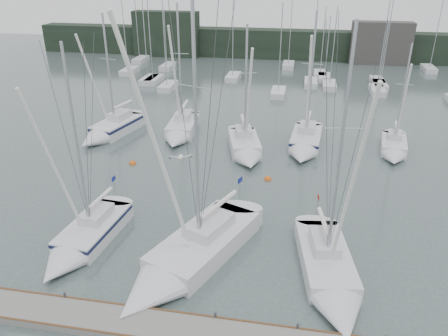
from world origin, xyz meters
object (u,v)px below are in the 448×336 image
object	(u,v)px
sailboat_mid_b	(180,131)
buoy_c	(133,164)
sailboat_mid_a	(109,131)
sailboat_mid_d	(305,145)
sailboat_near_right	(332,281)
sailboat_mid_c	(246,150)
buoy_b	(268,179)
sailboat_mid_e	(394,150)
sailboat_near_left	(81,243)
sailboat_near_center	(180,265)

from	to	relation	value
sailboat_mid_b	buoy_c	distance (m)	7.45
sailboat_mid_a	sailboat_mid_d	distance (m)	19.65
sailboat_near_right	sailboat_mid_c	size ratio (longest dim) A/B	1.21
sailboat_mid_c	sailboat_mid_b	bearing A→B (deg)	139.18
sailboat_mid_c	buoy_b	distance (m)	5.02
buoy_b	sailboat_mid_b	bearing A→B (deg)	140.46
sailboat_near_right	sailboat_mid_d	xyz separation A→B (m)	(-1.71, 19.23, 0.11)
sailboat_mid_a	sailboat_mid_e	xyz separation A→B (m)	(27.75, 0.33, -0.14)
sailboat_near_left	buoy_b	bearing A→B (deg)	53.43
sailboat_near_left	sailboat_mid_d	bearing A→B (deg)	59.23
sailboat_near_center	buoy_c	world-z (taller)	sailboat_near_center
sailboat_mid_a	sailboat_mid_d	size ratio (longest dim) A/B	0.96
sailboat_near_left	sailboat_near_right	size ratio (longest dim) A/B	0.90
sailboat_mid_e	buoy_b	bearing A→B (deg)	-138.92
sailboat_near_left	sailboat_mid_c	bearing A→B (deg)	68.59
sailboat_mid_d	buoy_b	bearing A→B (deg)	-108.75
sailboat_near_right	buoy_b	world-z (taller)	sailboat_near_right
sailboat_near_left	buoy_c	world-z (taller)	sailboat_near_left
sailboat_mid_d	buoy_b	distance (m)	7.24
sailboat_mid_a	buoy_b	bearing A→B (deg)	-8.19
sailboat_near_right	sailboat_mid_a	size ratio (longest dim) A/B	1.17
sailboat_near_left	sailboat_mid_a	world-z (taller)	sailboat_near_left
sailboat_mid_b	sailboat_mid_e	bearing A→B (deg)	-6.32
sailboat_near_left	sailboat_mid_b	size ratio (longest dim) A/B	0.98
sailboat_mid_a	sailboat_mid_d	world-z (taller)	sailboat_mid_d
sailboat_near_left	sailboat_mid_d	distance (m)	22.69
sailboat_mid_d	sailboat_mid_e	world-z (taller)	sailboat_mid_d
sailboat_mid_d	buoy_c	world-z (taller)	sailboat_mid_d
sailboat_near_center	sailboat_mid_e	xyz separation A→B (m)	(14.85, 19.85, -0.09)
sailboat_mid_a	sailboat_near_right	bearing A→B (deg)	-28.46
sailboat_mid_a	sailboat_mid_d	bearing A→B (deg)	13.35
sailboat_near_center	sailboat_mid_b	bearing A→B (deg)	127.79
sailboat_near_center	sailboat_mid_e	distance (m)	24.79
sailboat_near_right	sailboat_mid_b	world-z (taller)	sailboat_near_right
sailboat_near_left	sailboat_near_center	xyz separation A→B (m)	(6.62, -1.07, 0.05)
sailboat_near_left	sailboat_mid_c	distance (m)	17.99
sailboat_near_right	buoy_b	distance (m)	13.42
sailboat_near_center	sailboat_near_right	size ratio (longest dim) A/B	1.20
buoy_b	sailboat_mid_c	bearing A→B (deg)	118.91
sailboat_near_center	sailboat_mid_b	distance (m)	21.49
sailboat_mid_a	sailboat_mid_e	world-z (taller)	sailboat_mid_a
sailboat_mid_a	sailboat_mid_d	xyz separation A→B (m)	(19.65, -0.12, -0.02)
sailboat_near_left	sailboat_mid_b	xyz separation A→B (m)	(0.90, 19.64, 0.06)
sailboat_near_center	sailboat_mid_c	world-z (taller)	sailboat_near_center
sailboat_near_left	sailboat_near_right	world-z (taller)	sailboat_near_right
sailboat_mid_e	sailboat_mid_b	bearing A→B (deg)	-174.16
sailboat_near_left	sailboat_mid_d	xyz separation A→B (m)	(13.38, 18.33, 0.08)
sailboat_near_right	sailboat_mid_a	bearing A→B (deg)	129.03
sailboat_near_left	sailboat_mid_e	size ratio (longest dim) A/B	1.25
sailboat_near_right	sailboat_mid_d	world-z (taller)	sailboat_near_right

